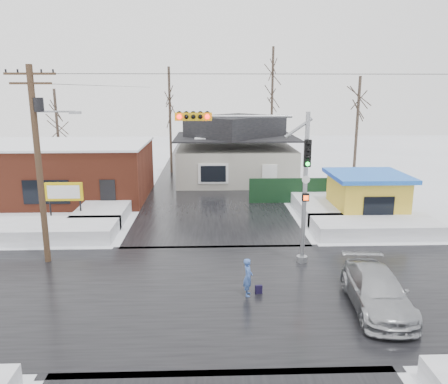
{
  "coord_description": "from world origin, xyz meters",
  "views": [
    {
      "loc": [
        -0.35,
        -16.14,
        7.95
      ],
      "look_at": [
        0.39,
        4.83,
        3.0
      ],
      "focal_mm": 35.0,
      "sensor_mm": 36.0,
      "label": 1
    }
  ],
  "objects_px": {
    "marquee_sign": "(64,193)",
    "car": "(377,291)",
    "kiosk": "(367,196)",
    "pedestrian": "(248,277)",
    "utility_pole": "(39,154)",
    "traffic_signal": "(271,168)"
  },
  "relations": [
    {
      "from": "marquee_sign",
      "to": "car",
      "type": "relative_size",
      "value": 0.53
    },
    {
      "from": "kiosk",
      "to": "pedestrian",
      "type": "distance_m",
      "value": 13.3
    },
    {
      "from": "utility_pole",
      "to": "kiosk",
      "type": "xyz_separation_m",
      "value": [
        17.43,
        6.49,
        -3.65
      ]
    },
    {
      "from": "marquee_sign",
      "to": "utility_pole",
      "type": "bearing_deg",
      "value": -79.87
    },
    {
      "from": "traffic_signal",
      "to": "kiosk",
      "type": "bearing_deg",
      "value": 44.84
    },
    {
      "from": "utility_pole",
      "to": "car",
      "type": "height_order",
      "value": "utility_pole"
    },
    {
      "from": "marquee_sign",
      "to": "kiosk",
      "type": "xyz_separation_m",
      "value": [
        18.5,
        0.5,
        -0.46
      ]
    },
    {
      "from": "traffic_signal",
      "to": "car",
      "type": "height_order",
      "value": "traffic_signal"
    },
    {
      "from": "marquee_sign",
      "to": "pedestrian",
      "type": "height_order",
      "value": "marquee_sign"
    },
    {
      "from": "utility_pole",
      "to": "marquee_sign",
      "type": "relative_size",
      "value": 3.53
    },
    {
      "from": "traffic_signal",
      "to": "kiosk",
      "type": "distance_m",
      "value": 10.43
    },
    {
      "from": "traffic_signal",
      "to": "utility_pole",
      "type": "distance_m",
      "value": 10.39
    },
    {
      "from": "marquee_sign",
      "to": "pedestrian",
      "type": "relative_size",
      "value": 1.67
    },
    {
      "from": "traffic_signal",
      "to": "marquee_sign",
      "type": "bearing_deg",
      "value": 150.28
    },
    {
      "from": "utility_pole",
      "to": "kiosk",
      "type": "bearing_deg",
      "value": 20.44
    },
    {
      "from": "pedestrian",
      "to": "kiosk",
      "type": "bearing_deg",
      "value": -33.71
    },
    {
      "from": "traffic_signal",
      "to": "pedestrian",
      "type": "relative_size",
      "value": 4.57
    },
    {
      "from": "traffic_signal",
      "to": "kiosk",
      "type": "height_order",
      "value": "traffic_signal"
    },
    {
      "from": "marquee_sign",
      "to": "pedestrian",
      "type": "bearing_deg",
      "value": -44.06
    },
    {
      "from": "traffic_signal",
      "to": "pedestrian",
      "type": "distance_m",
      "value": 5.17
    },
    {
      "from": "utility_pole",
      "to": "kiosk",
      "type": "distance_m",
      "value": 18.95
    },
    {
      "from": "utility_pole",
      "to": "kiosk",
      "type": "relative_size",
      "value": 1.96
    }
  ]
}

